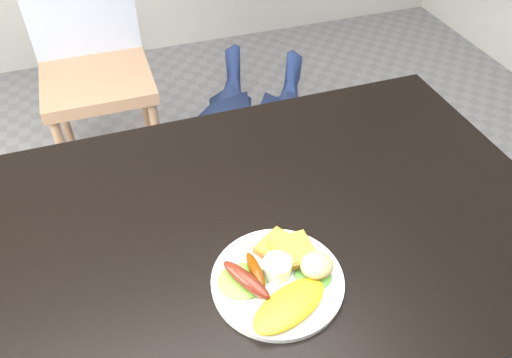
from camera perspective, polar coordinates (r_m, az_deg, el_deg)
The scene contains 14 objects.
dining_table at distance 1.04m, azimuth 1.41°, elevation -5.50°, with size 1.20×0.80×0.04m, color black.
dining_chair at distance 2.11m, azimuth -17.75°, elevation 10.70°, with size 0.42×0.42×0.05m, color tan.
person at distance 1.60m, azimuth -1.35°, elevation 17.56°, with size 0.59×0.40×1.65m, color navy.
plate at distance 0.92m, azimuth 2.47°, elevation -11.55°, with size 0.24×0.24×0.01m, color white.
lettuce_left at distance 0.91m, azimuth -1.60°, elevation -11.54°, with size 0.09×0.08×0.01m, color #3B9521.
lettuce_right at distance 0.92m, azimuth 6.55°, elevation -10.92°, with size 0.07×0.06×0.01m, color #5DA139.
omelette at distance 0.87m, azimuth 3.81°, elevation -14.23°, with size 0.15×0.07×0.02m, color gold.
sausage_a at distance 0.89m, azimuth -1.14°, elevation -11.43°, with size 0.03×0.11×0.03m, color maroon.
sausage_b at distance 0.90m, azimuth -0.07°, elevation -10.35°, with size 0.02×0.08×0.02m, color #722A00.
ramekin at distance 0.91m, azimuth 2.44°, elevation -10.04°, with size 0.05×0.05×0.03m, color white.
toast_a at distance 0.95m, azimuth 2.74°, elevation -7.93°, with size 0.07×0.07×0.01m, color brown.
toast_b at distance 0.93m, azimuth 4.28°, elevation -8.19°, with size 0.07×0.07×0.01m, color olive.
potato_salad at distance 0.91m, azimuth 6.96°, elevation -9.74°, with size 0.06×0.06×0.03m, color beige.
fork at distance 0.91m, azimuth 0.82°, elevation -11.82°, with size 0.16×0.01×0.00m, color #ADAFB7.
Camera 1 is at (-0.25, -0.65, 1.50)m, focal length 35.00 mm.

